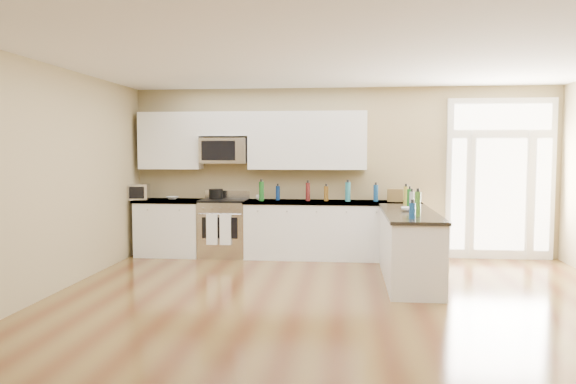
{
  "coord_description": "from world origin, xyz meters",
  "views": [
    {
      "loc": [
        0.07,
        -5.4,
        1.76
      ],
      "look_at": [
        -0.7,
        2.0,
        1.21
      ],
      "focal_mm": 35.0,
      "sensor_mm": 36.0,
      "label": 1
    }
  ],
  "objects_px": {
    "stockpot": "(216,193)",
    "kitchen_range": "(224,228)",
    "peninsula_cabinet": "(409,249)",
    "toaster_oven": "(139,192)"
  },
  "relations": [
    {
      "from": "peninsula_cabinet",
      "to": "kitchen_range",
      "type": "height_order",
      "value": "kitchen_range"
    },
    {
      "from": "stockpot",
      "to": "toaster_oven",
      "type": "height_order",
      "value": "toaster_oven"
    },
    {
      "from": "kitchen_range",
      "to": "stockpot",
      "type": "height_order",
      "value": "stockpot"
    },
    {
      "from": "stockpot",
      "to": "kitchen_range",
      "type": "bearing_deg",
      "value": -36.24
    },
    {
      "from": "stockpot",
      "to": "toaster_oven",
      "type": "xyz_separation_m",
      "value": [
        -1.25,
        -0.22,
        0.03
      ]
    },
    {
      "from": "stockpot",
      "to": "toaster_oven",
      "type": "relative_size",
      "value": 0.77
    },
    {
      "from": "toaster_oven",
      "to": "kitchen_range",
      "type": "bearing_deg",
      "value": -2.02
    },
    {
      "from": "kitchen_range",
      "to": "toaster_oven",
      "type": "distance_m",
      "value": 1.53
    },
    {
      "from": "peninsula_cabinet",
      "to": "kitchen_range",
      "type": "distance_m",
      "value": 3.22
    },
    {
      "from": "peninsula_cabinet",
      "to": "stockpot",
      "type": "xyz_separation_m",
      "value": [
        -3.03,
        1.56,
        0.61
      ]
    }
  ]
}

